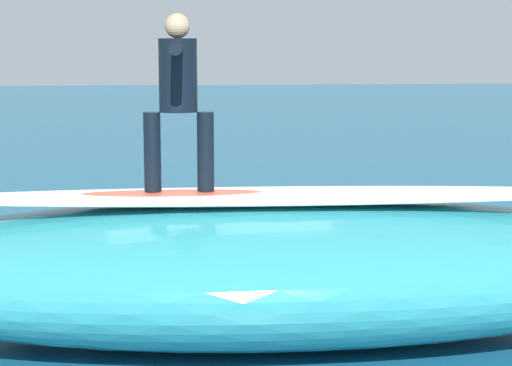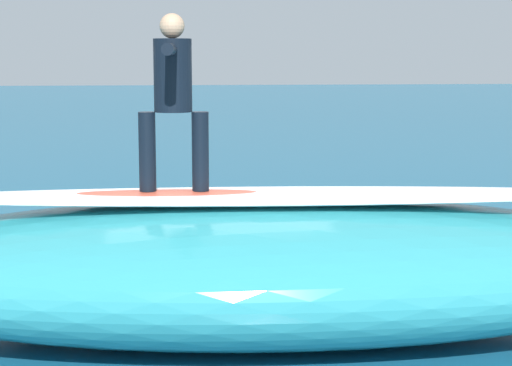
% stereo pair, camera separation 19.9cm
% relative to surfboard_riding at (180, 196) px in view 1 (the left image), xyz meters
% --- Properties ---
extents(ground_plane, '(120.00, 120.00, 0.00)m').
position_rel_surfboard_riding_xyz_m(ground_plane, '(-0.39, -1.57, -1.23)').
color(ground_plane, '#196084').
extents(wave_crest, '(7.49, 3.05, 1.18)m').
position_rel_surfboard_riding_xyz_m(wave_crest, '(-0.76, 0.05, -0.64)').
color(wave_crest, teal).
rests_on(wave_crest, ground_plane).
extents(wave_foam_lip, '(6.29, 1.29, 0.08)m').
position_rel_surfboard_riding_xyz_m(wave_foam_lip, '(-0.76, 0.05, -0.01)').
color(wave_foam_lip, white).
rests_on(wave_foam_lip, wave_crest).
extents(surfboard_riding, '(2.16, 0.63, 0.09)m').
position_rel_surfboard_riding_xyz_m(surfboard_riding, '(0.00, 0.00, 0.00)').
color(surfboard_riding, '#E0563D').
rests_on(surfboard_riding, wave_crest).
extents(surfer_riding, '(0.58, 1.39, 1.47)m').
position_rel_surfboard_riding_xyz_m(surfer_riding, '(0.00, -0.00, 0.90)').
color(surfer_riding, black).
rests_on(surfer_riding, surfboard_riding).
extents(surfboard_paddling, '(1.52, 1.87, 0.10)m').
position_rel_surfboard_riding_xyz_m(surfboard_paddling, '(-1.81, -3.91, -1.18)').
color(surfboard_paddling, '#E0563D').
rests_on(surfboard_paddling, ground_plane).
extents(surfer_paddling, '(1.11, 1.47, 0.30)m').
position_rel_surfboard_riding_xyz_m(surfer_paddling, '(-1.73, -3.81, -1.00)').
color(surfer_paddling, black).
rests_on(surfer_paddling, surfboard_paddling).
extents(foam_patch_near, '(1.09, 1.20, 0.15)m').
position_rel_surfboard_riding_xyz_m(foam_patch_near, '(1.44, -0.92, -1.16)').
color(foam_patch_near, white).
rests_on(foam_patch_near, ground_plane).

